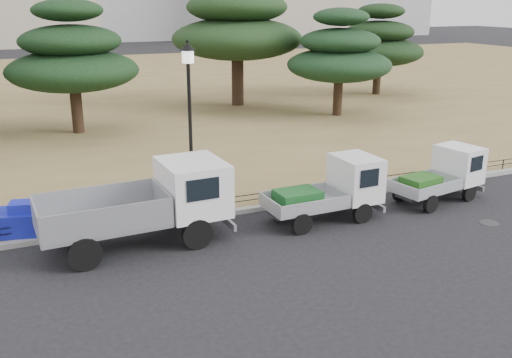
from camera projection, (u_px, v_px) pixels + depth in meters
name	position (u px, v px, depth m)	size (l,w,h in m)	color
ground	(283.00, 242.00, 16.29)	(220.00, 220.00, 0.00)	black
lawn	(110.00, 90.00, 43.16)	(120.00, 56.00, 0.15)	olive
curb	(249.00, 210.00, 18.55)	(120.00, 0.25, 0.16)	gray
truck_large	(146.00, 202.00, 15.81)	(5.26, 2.34, 2.25)	black
truck_kei_front	(331.00, 190.00, 17.72)	(3.69, 1.71, 1.93)	black
truck_kei_rear	(442.00, 175.00, 19.49)	(3.58, 2.05, 1.76)	black
street_lamp	(189.00, 101.00, 17.06)	(0.47, 0.47, 5.27)	black
pipe_fence	(247.00, 198.00, 18.57)	(38.00, 0.04, 0.40)	black
tarp_pile	(14.00, 221.00, 16.38)	(1.66, 1.37, 0.96)	#171FB5
manhole	(489.00, 223.00, 17.64)	(0.60, 0.60, 0.01)	#2D2D30
pine_center_left	(72.00, 57.00, 27.92)	(6.42, 6.42, 6.53)	black
pine_center_right	(237.00, 24.00, 35.20)	(8.14, 8.14, 8.64)	black
pine_east_near	(340.00, 54.00, 32.42)	(6.00, 6.00, 6.06)	black
pine_east_far	(379.00, 43.00, 39.86)	(6.21, 6.21, 6.24)	black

